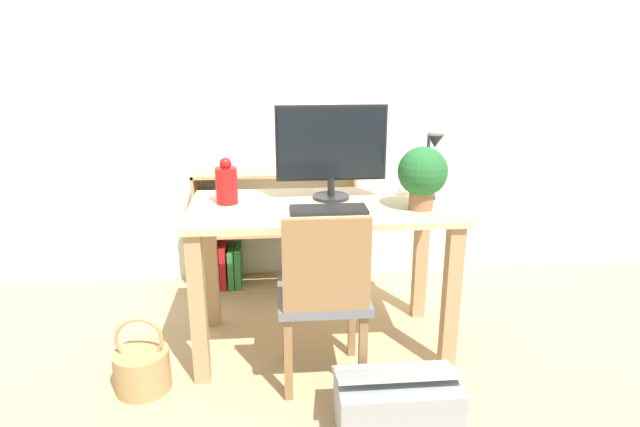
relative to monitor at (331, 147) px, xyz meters
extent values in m
plane|color=tan|center=(-0.06, -0.11, -1.02)|extent=(10.00, 10.00, 0.00)
cube|color=silver|center=(-0.06, 0.82, 0.28)|extent=(8.00, 0.05, 2.60)
cube|color=#D8BC8C|center=(-0.06, -0.11, -0.27)|extent=(1.27, 0.64, 0.03)
cube|color=tan|center=(-0.63, -0.37, -0.65)|extent=(0.07, 0.07, 0.73)
cube|color=tan|center=(0.52, -0.37, -0.65)|extent=(0.07, 0.07, 0.73)
cube|color=tan|center=(-0.63, 0.16, -0.65)|extent=(0.07, 0.07, 0.73)
cube|color=tan|center=(0.52, 0.16, -0.65)|extent=(0.07, 0.07, 0.73)
cylinder|color=#232326|center=(0.00, 0.00, -0.25)|extent=(0.18, 0.18, 0.02)
cylinder|color=#232326|center=(0.00, 0.00, -0.20)|extent=(0.04, 0.04, 0.09)
cube|color=#232326|center=(0.00, 0.00, 0.02)|extent=(0.54, 0.02, 0.37)
cube|color=black|center=(0.00, 0.00, 0.02)|extent=(0.52, 0.03, 0.34)
cube|color=black|center=(-0.03, -0.22, -0.25)|extent=(0.36, 0.15, 0.02)
cylinder|color=red|center=(-0.51, -0.04, -0.17)|extent=(0.10, 0.10, 0.18)
sphere|color=red|center=(-0.51, -0.04, -0.06)|extent=(0.06, 0.06, 0.06)
cylinder|color=#2D2D33|center=(0.47, -0.05, -0.25)|extent=(0.10, 0.10, 0.02)
cylinder|color=#2D2D33|center=(0.47, -0.05, -0.09)|extent=(0.02, 0.02, 0.31)
cylinder|color=#2D2D33|center=(0.47, -0.10, 0.07)|extent=(0.01, 0.10, 0.01)
cone|color=#2D2D33|center=(0.47, -0.15, 0.05)|extent=(0.08, 0.08, 0.06)
cylinder|color=#9E6647|center=(0.40, -0.22, -0.22)|extent=(0.11, 0.11, 0.09)
sphere|color=#23662D|center=(0.40, -0.22, -0.08)|extent=(0.23, 0.23, 0.23)
cube|color=slate|center=(-0.08, -0.38, -0.60)|extent=(0.40, 0.40, 0.04)
cube|color=olive|center=(-0.08, -0.57, -0.38)|extent=(0.36, 0.03, 0.40)
cube|color=olive|center=(-0.24, -0.55, -0.82)|extent=(0.04, 0.04, 0.40)
cube|color=olive|center=(0.08, -0.55, -0.82)|extent=(0.04, 0.04, 0.40)
cube|color=olive|center=(-0.24, -0.22, -0.82)|extent=(0.04, 0.04, 0.40)
cube|color=olive|center=(0.08, -0.22, -0.82)|extent=(0.04, 0.04, 0.40)
cube|color=tan|center=(-0.76, 0.64, -0.64)|extent=(0.02, 0.28, 0.76)
cube|color=tan|center=(0.21, 0.64, -0.64)|extent=(0.02, 0.28, 0.76)
cube|color=tan|center=(-0.28, 0.64, -1.01)|extent=(0.98, 0.28, 0.02)
cube|color=tan|center=(-0.28, 0.64, -0.27)|extent=(0.98, 0.28, 0.02)
cube|color=tan|center=(-0.28, 0.64, -0.64)|extent=(0.95, 0.28, 0.02)
cube|color=beige|center=(-0.72, 0.64, -0.85)|extent=(0.04, 0.24, 0.29)
cube|color=red|center=(-0.66, 0.64, -0.88)|extent=(0.04, 0.24, 0.23)
cube|color=red|center=(-0.61, 0.64, -0.86)|extent=(0.04, 0.24, 0.28)
cube|color=#2D7F38|center=(-0.57, 0.64, -0.88)|extent=(0.04, 0.24, 0.24)
cube|color=#2D7F38|center=(-0.52, 0.64, -0.87)|extent=(0.04, 0.24, 0.25)
cube|color=orange|center=(-0.72, 0.64, -0.51)|extent=(0.04, 0.24, 0.23)
cube|color=#2D7F38|center=(-0.67, 0.64, -0.53)|extent=(0.04, 0.24, 0.20)
cube|color=beige|center=(-0.60, 0.64, -0.49)|extent=(0.05, 0.24, 0.28)
cylinder|color=tan|center=(-0.89, -0.41, -0.92)|extent=(0.25, 0.25, 0.19)
torus|color=tan|center=(-0.89, -0.41, -0.77)|extent=(0.21, 0.02, 0.21)
cube|color=#999EA3|center=(0.19, -0.78, -0.90)|extent=(0.48, 0.26, 0.22)
cube|color=#999EA3|center=(0.19, -0.73, -0.78)|extent=(0.49, 0.25, 0.10)
camera|label=1|loc=(-0.28, -2.55, 0.47)|focal=30.00mm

